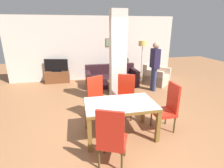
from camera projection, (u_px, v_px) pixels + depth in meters
ground_plane at (120, 134)px, 3.86m from camera, size 18.00×18.00×0.00m
back_wall at (94, 49)px, 7.61m from camera, size 7.20×0.09×2.70m
divider_pillar at (118, 61)px, 4.87m from camera, size 0.43×0.31×2.70m
dining_table at (120, 110)px, 3.67m from camera, size 1.47×0.91×0.76m
dining_chair_far_left at (97, 98)px, 4.37m from camera, size 0.61×0.61×1.10m
dining_chair_head_right at (168, 106)px, 3.90m from camera, size 0.46×0.46×1.10m
dining_chair_near_left at (111, 137)px, 2.81m from camera, size 0.60×0.60×1.10m
dining_chair_far_right at (126, 95)px, 4.54m from camera, size 0.61×0.61×1.10m
sofa at (111, 78)px, 7.03m from camera, size 2.03×0.93×0.80m
armchair at (156, 77)px, 7.22m from camera, size 1.25×1.24×0.84m
coffee_table at (118, 87)px, 6.17m from camera, size 0.73×0.53×0.46m
bottle at (112, 78)px, 6.10m from camera, size 0.06×0.06×0.27m
tv_stand at (57, 77)px, 7.37m from camera, size 1.00×0.40×0.48m
tv_screen at (56, 65)px, 7.22m from camera, size 0.95×0.28×0.52m
floor_lamp at (142, 47)px, 7.31m from camera, size 0.34×0.34×1.71m
standing_person at (155, 63)px, 6.21m from camera, size 0.23×0.38×1.77m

